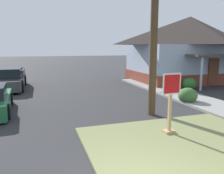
{
  "coord_description": "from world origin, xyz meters",
  "views": [
    {
      "loc": [
        -1.7,
        -3.71,
        2.83
      ],
      "look_at": [
        0.88,
        4.23,
        1.39
      ],
      "focal_mm": 36.15,
      "sensor_mm": 36.0,
      "label": 1
    }
  ],
  "objects": [
    {
      "name": "grass_corner_patch",
      "position": [
        2.26,
        1.37,
        0.04
      ],
      "size": [
        5.71,
        4.9,
        0.08
      ],
      "primitive_type": "cube",
      "color": "olive",
      "rests_on": "ground"
    },
    {
      "name": "sidewalk_strip",
      "position": [
        6.31,
        5.84,
        0.06
      ],
      "size": [
        2.2,
        17.85,
        0.12
      ],
      "primitive_type": "cube",
      "color": "gray",
      "rests_on": "ground"
    },
    {
      "name": "stop_sign",
      "position": [
        2.28,
        2.43,
        1.01
      ],
      "size": [
        0.68,
        0.31,
        1.98
      ],
      "color": "tan",
      "rests_on": "grass_corner_patch"
    },
    {
      "name": "manhole_cover",
      "position": [
        0.43,
        2.24,
        0.01
      ],
      "size": [
        0.7,
        0.7,
        0.02
      ],
      "primitive_type": "cylinder",
      "color": "black",
      "rests_on": "ground"
    },
    {
      "name": "pickup_truck_charcoal",
      "position": [
        -3.72,
        13.28,
        0.62
      ],
      "size": [
        2.06,
        5.2,
        1.48
      ],
      "color": "#38383D",
      "rests_on": "ground"
    },
    {
      "name": "corner_house",
      "position": [
        10.73,
        12.95,
        2.8
      ],
      "size": [
        9.85,
        7.66,
        5.46
      ],
      "color": "brown",
      "rests_on": "ground"
    },
    {
      "name": "shrub_near_porch",
      "position": [
        8.07,
        9.12,
        0.42
      ],
      "size": [
        0.91,
        0.91,
        0.84
      ],
      "primitive_type": "ellipsoid",
      "color": "#276229",
      "rests_on": "ground"
    },
    {
      "name": "shrub_by_curb",
      "position": [
        5.57,
        5.93,
        0.41
      ],
      "size": [
        0.98,
        0.98,
        0.81
      ],
      "primitive_type": "ellipsoid",
      "color": "#3B6731",
      "rests_on": "ground"
    }
  ]
}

